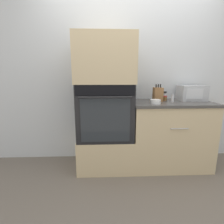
% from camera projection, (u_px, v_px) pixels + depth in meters
% --- Properties ---
extents(ground_plane, '(12.00, 12.00, 0.00)m').
position_uv_depth(ground_plane, '(135.00, 177.00, 2.22)').
color(ground_plane, '#6B6056').
extents(wall_back, '(8.00, 0.05, 2.50)m').
position_uv_depth(wall_back, '(130.00, 76.00, 2.57)').
color(wall_back, silver).
rests_on(wall_back, ground_plane).
extents(oven_cabinet_base, '(0.73, 0.60, 0.44)m').
position_uv_depth(oven_cabinet_base, '(106.00, 151.00, 2.45)').
color(oven_cabinet_base, beige).
rests_on(oven_cabinet_base, ground_plane).
extents(wall_oven, '(0.71, 0.64, 0.72)m').
position_uv_depth(wall_oven, '(105.00, 111.00, 2.33)').
color(wall_oven, black).
rests_on(wall_oven, oven_cabinet_base).
extents(oven_cabinet_upper, '(0.73, 0.60, 0.59)m').
position_uv_depth(oven_cabinet_upper, '(105.00, 60.00, 2.19)').
color(oven_cabinet_upper, beige).
rests_on(oven_cabinet_upper, wall_oven).
extents(counter_unit, '(1.07, 0.63, 0.92)m').
position_uv_depth(counter_unit, '(169.00, 134.00, 2.44)').
color(counter_unit, beige).
rests_on(counter_unit, ground_plane).
extents(microwave, '(0.36, 0.27, 0.21)m').
position_uv_depth(microwave, '(192.00, 93.00, 2.45)').
color(microwave, '#B2B5BA').
rests_on(microwave, counter_unit).
extents(knife_block, '(0.12, 0.11, 0.23)m').
position_uv_depth(knife_block, '(158.00, 94.00, 2.36)').
color(knife_block, olive).
rests_on(knife_block, counter_unit).
extents(bowl, '(0.13, 0.13, 0.05)m').
position_uv_depth(bowl, '(155.00, 102.00, 2.16)').
color(bowl, white).
rests_on(bowl, counter_unit).
extents(condiment_jar_near, '(0.05, 0.05, 0.07)m').
position_uv_depth(condiment_jar_near, '(165.00, 98.00, 2.43)').
color(condiment_jar_near, brown).
rests_on(condiment_jar_near, counter_unit).
extents(condiment_jar_mid, '(0.05, 0.05, 0.12)m').
position_uv_depth(condiment_jar_mid, '(165.00, 96.00, 2.53)').
color(condiment_jar_mid, silver).
rests_on(condiment_jar_mid, counter_unit).
extents(condiment_jar_far, '(0.04, 0.04, 0.10)m').
position_uv_depth(condiment_jar_far, '(173.00, 98.00, 2.31)').
color(condiment_jar_far, silver).
rests_on(condiment_jar_far, counter_unit).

